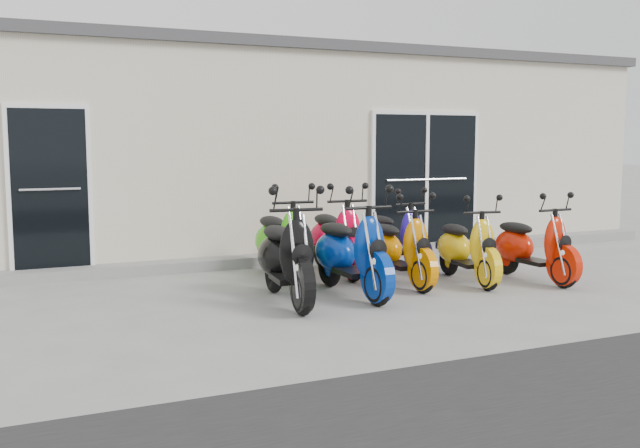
{
  "coord_description": "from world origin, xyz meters",
  "views": [
    {
      "loc": [
        -3.75,
        -7.84,
        1.84
      ],
      "look_at": [
        0.0,
        0.6,
        0.75
      ],
      "focal_mm": 40.0,
      "sensor_mm": 36.0,
      "label": 1
    }
  ],
  "objects_px": {
    "scooter_front_blue": "(351,240)",
    "scooter_front_orange_b": "(467,238)",
    "scooter_front_red": "(534,236)",
    "scooter_back_red": "(336,228)",
    "scooter_front_orange_a": "(399,238)",
    "scooter_back_blue": "(394,227)",
    "scooter_front_black": "(286,244)",
    "scooter_back_green": "(282,230)"
  },
  "relations": [
    {
      "from": "scooter_front_blue",
      "to": "scooter_front_orange_b",
      "type": "bearing_deg",
      "value": 1.17
    },
    {
      "from": "scooter_front_orange_b",
      "to": "scooter_front_red",
      "type": "distance_m",
      "value": 0.91
    },
    {
      "from": "scooter_front_red",
      "to": "scooter_front_orange_b",
      "type": "bearing_deg",
      "value": 162.22
    },
    {
      "from": "scooter_front_red",
      "to": "scooter_back_red",
      "type": "bearing_deg",
      "value": 144.15
    },
    {
      "from": "scooter_front_blue",
      "to": "scooter_front_orange_a",
      "type": "distance_m",
      "value": 0.89
    },
    {
      "from": "scooter_back_blue",
      "to": "scooter_front_black",
      "type": "bearing_deg",
      "value": -154.04
    },
    {
      "from": "scooter_front_black",
      "to": "scooter_front_red",
      "type": "xyz_separation_m",
      "value": [
        3.43,
        -0.11,
        -0.08
      ]
    },
    {
      "from": "scooter_front_black",
      "to": "scooter_back_blue",
      "type": "xyz_separation_m",
      "value": [
        2.22,
        1.43,
        -0.09
      ]
    },
    {
      "from": "scooter_front_red",
      "to": "scooter_back_green",
      "type": "bearing_deg",
      "value": 152.0
    },
    {
      "from": "scooter_front_blue",
      "to": "scooter_front_red",
      "type": "relative_size",
      "value": 1.12
    },
    {
      "from": "scooter_front_black",
      "to": "scooter_front_orange_a",
      "type": "xyz_separation_m",
      "value": [
        1.68,
        0.36,
        -0.08
      ]
    },
    {
      "from": "scooter_back_green",
      "to": "scooter_front_orange_b",
      "type": "bearing_deg",
      "value": -30.06
    },
    {
      "from": "scooter_front_orange_b",
      "to": "scooter_back_red",
      "type": "relative_size",
      "value": 0.91
    },
    {
      "from": "scooter_front_orange_a",
      "to": "scooter_back_blue",
      "type": "bearing_deg",
      "value": 62.23
    },
    {
      "from": "scooter_front_orange_a",
      "to": "scooter_front_orange_b",
      "type": "distance_m",
      "value": 0.91
    },
    {
      "from": "scooter_front_black",
      "to": "scooter_back_red",
      "type": "xyz_separation_m",
      "value": [
        1.26,
        1.36,
        -0.04
      ]
    },
    {
      "from": "scooter_front_blue",
      "to": "scooter_back_red",
      "type": "bearing_deg",
      "value": 70.5
    },
    {
      "from": "scooter_back_red",
      "to": "scooter_back_blue",
      "type": "xyz_separation_m",
      "value": [
        0.96,
        0.07,
        -0.05
      ]
    },
    {
      "from": "scooter_back_red",
      "to": "scooter_back_blue",
      "type": "height_order",
      "value": "scooter_back_red"
    },
    {
      "from": "scooter_front_orange_b",
      "to": "scooter_front_red",
      "type": "relative_size",
      "value": 0.98
    },
    {
      "from": "scooter_front_orange_a",
      "to": "scooter_front_red",
      "type": "relative_size",
      "value": 1.01
    },
    {
      "from": "scooter_front_red",
      "to": "scooter_back_red",
      "type": "xyz_separation_m",
      "value": [
        -2.17,
        1.46,
        0.05
      ]
    },
    {
      "from": "scooter_front_blue",
      "to": "scooter_front_red",
      "type": "xyz_separation_m",
      "value": [
        2.59,
        -0.16,
        -0.07
      ]
    },
    {
      "from": "scooter_front_blue",
      "to": "scooter_back_green",
      "type": "relative_size",
      "value": 1.03
    },
    {
      "from": "scooter_back_red",
      "to": "scooter_front_blue",
      "type": "bearing_deg",
      "value": -104.3
    },
    {
      "from": "scooter_front_orange_b",
      "to": "scooter_back_red",
      "type": "bearing_deg",
      "value": 144.06
    },
    {
      "from": "scooter_front_blue",
      "to": "scooter_front_orange_a",
      "type": "relative_size",
      "value": 1.11
    },
    {
      "from": "scooter_front_blue",
      "to": "scooter_front_orange_a",
      "type": "bearing_deg",
      "value": 18.51
    },
    {
      "from": "scooter_front_orange_a",
      "to": "scooter_back_green",
      "type": "xyz_separation_m",
      "value": [
        -1.21,
        0.99,
        0.05
      ]
    },
    {
      "from": "scooter_front_orange_a",
      "to": "scooter_back_green",
      "type": "distance_m",
      "value": 1.57
    },
    {
      "from": "scooter_back_blue",
      "to": "scooter_front_orange_a",
      "type": "bearing_deg",
      "value": -123.73
    },
    {
      "from": "scooter_front_orange_a",
      "to": "scooter_front_red",
      "type": "height_order",
      "value": "scooter_front_orange_a"
    },
    {
      "from": "scooter_back_red",
      "to": "scooter_back_blue",
      "type": "bearing_deg",
      "value": 7.5
    },
    {
      "from": "scooter_front_orange_a",
      "to": "scooter_back_red",
      "type": "xyz_separation_m",
      "value": [
        -0.42,
        1.0,
        0.04
      ]
    },
    {
      "from": "scooter_front_orange_b",
      "to": "scooter_front_blue",
      "type": "bearing_deg",
      "value": -169.96
    },
    {
      "from": "scooter_front_blue",
      "to": "scooter_back_red",
      "type": "height_order",
      "value": "scooter_front_blue"
    },
    {
      "from": "scooter_front_black",
      "to": "scooter_front_blue",
      "type": "bearing_deg",
      "value": 9.48
    },
    {
      "from": "scooter_front_orange_b",
      "to": "scooter_back_green",
      "type": "xyz_separation_m",
      "value": [
        -2.1,
        1.21,
        0.06
      ]
    },
    {
      "from": "scooter_front_orange_a",
      "to": "scooter_front_blue",
      "type": "bearing_deg",
      "value": -160.51
    },
    {
      "from": "scooter_front_orange_b",
      "to": "scooter_back_red",
      "type": "xyz_separation_m",
      "value": [
        -1.3,
        1.22,
        0.06
      ]
    },
    {
      "from": "scooter_front_orange_a",
      "to": "scooter_front_red",
      "type": "bearing_deg",
      "value": -15.71
    },
    {
      "from": "scooter_front_blue",
      "to": "scooter_back_blue",
      "type": "height_order",
      "value": "scooter_front_blue"
    }
  ]
}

